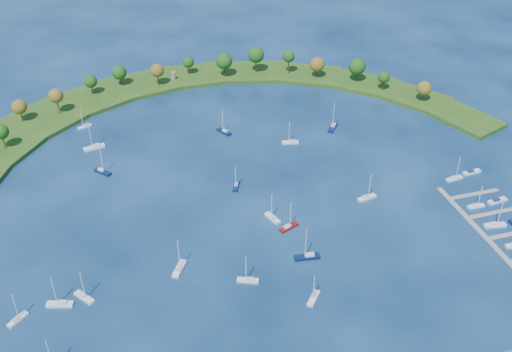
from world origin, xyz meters
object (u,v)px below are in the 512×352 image
object	(u,v)px
moored_boat_8	(94,147)
moored_boat_20	(367,197)
moored_boat_10	(236,185)
docked_boat_6	(495,224)
docked_boat_8	(476,205)
moored_boat_12	(102,171)
moored_boat_2	(84,296)
moored_boat_15	(84,126)
moored_boat_7	(60,303)
moored_boat_0	(17,319)
docked_boat_10	(454,178)
moored_boat_17	(179,268)
moored_boat_11	(273,217)
moored_boat_14	(248,279)
moored_boat_4	(224,131)
moored_boat_6	(333,127)
docked_boat_9	(497,201)
harbor_tower	(173,76)
moored_boat_9	(314,297)
moored_boat_16	(290,142)
moored_boat_3	(307,256)
moored_boat_19	(289,226)

from	to	relation	value
moored_boat_8	moored_boat_20	bearing A→B (deg)	134.25
moored_boat_10	docked_boat_6	xyz separation A→B (m)	(89.29, -53.20, 0.05)
docked_boat_8	moored_boat_20	bearing A→B (deg)	157.70
moored_boat_12	docked_boat_6	bearing A→B (deg)	19.15
moored_boat_2	moored_boat_15	size ratio (longest dim) A/B	1.16
moored_boat_7	moored_boat_15	world-z (taller)	moored_boat_7
moored_boat_0	moored_boat_7	size ratio (longest dim) A/B	0.84
moored_boat_12	docked_boat_10	distance (m)	152.74
docked_boat_6	moored_boat_0	bearing A→B (deg)	-172.14
moored_boat_12	moored_boat_17	world-z (taller)	moored_boat_17
moored_boat_11	moored_boat_14	size ratio (longest dim) A/B	1.05
moored_boat_4	docked_boat_8	world-z (taller)	moored_boat_4
moored_boat_17	docked_boat_10	size ratio (longest dim) A/B	1.14
moored_boat_0	moored_boat_10	xyz separation A→B (m)	(85.48, 51.89, -0.00)
moored_boat_6	moored_boat_20	distance (m)	58.91
moored_boat_4	moored_boat_20	world-z (taller)	moored_boat_4
moored_boat_17	docked_boat_9	bearing A→B (deg)	-57.95
harbor_tower	moored_boat_6	size ratio (longest dim) A/B	0.32
moored_boat_7	moored_boat_11	size ratio (longest dim) A/B	1.09
moored_boat_2	moored_boat_12	world-z (taller)	moored_boat_12
moored_boat_9	moored_boat_11	xyz separation A→B (m)	(-0.20, 44.52, 0.02)
moored_boat_10	moored_boat_11	bearing A→B (deg)	41.20
moored_boat_10	moored_boat_11	world-z (taller)	moored_boat_11
moored_boat_2	moored_boat_4	size ratio (longest dim) A/B	0.98
moored_boat_16	docked_boat_8	bearing A→B (deg)	140.99
moored_boat_15	moored_boat_17	distance (m)	116.82
docked_boat_10	moored_boat_3	bearing A→B (deg)	-166.72
moored_boat_20	docked_boat_10	bearing A→B (deg)	-8.39
moored_boat_6	moored_boat_3	bearing A→B (deg)	9.41
moored_boat_15	docked_boat_10	bearing A→B (deg)	125.00
moored_boat_4	moored_boat_11	xyz separation A→B (m)	(2.33, -71.07, -0.02)
moored_boat_7	docked_boat_6	xyz separation A→B (m)	(161.67, -4.29, -0.01)
moored_boat_12	moored_boat_2	bearing A→B (deg)	-50.12
moored_boat_19	moored_boat_20	bearing A→B (deg)	-9.42
moored_boat_0	moored_boat_6	xyz separation A→B (m)	(143.99, 87.10, 0.11)
moored_boat_2	moored_boat_20	bearing A→B (deg)	64.81
moored_boat_19	docked_boat_9	distance (m)	87.58
moored_boat_9	docked_boat_9	world-z (taller)	moored_boat_9
moored_boat_11	moored_boat_7	bearing A→B (deg)	86.41
moored_boat_15	docked_boat_10	distance (m)	176.21
moored_boat_20	docked_boat_8	xyz separation A→B (m)	(39.78, -17.47, -0.04)
moored_boat_7	moored_boat_12	size ratio (longest dim) A/B	1.02
moored_boat_0	moored_boat_16	distance (m)	143.33
moored_boat_12	moored_boat_16	world-z (taller)	moored_boat_12
moored_boat_12	moored_boat_16	distance (m)	87.19
moored_boat_6	moored_boat_11	size ratio (longest dim) A/B	1.23
moored_boat_9	moored_boat_17	distance (m)	48.19
moored_boat_20	moored_boat_17	bearing A→B (deg)	-177.54
moored_boat_11	moored_boat_9	bearing A→B (deg)	160.14
moored_boat_0	docked_boat_8	world-z (taller)	moored_boat_0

